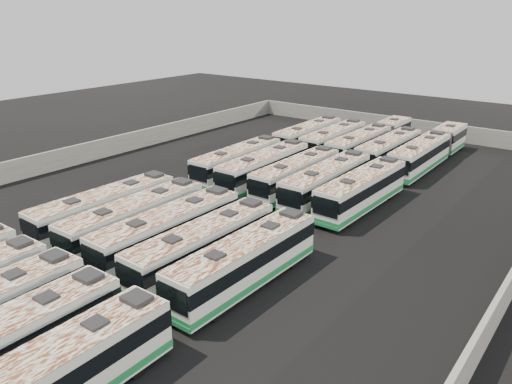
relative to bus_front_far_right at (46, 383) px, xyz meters
name	(u,v)px	position (x,y,z in m)	size (l,w,h in m)	color
ground	(229,211)	(-8.85, 22.08, -1.73)	(140.00, 140.00, 0.00)	black
perimeter_wall	(229,199)	(-8.85, 22.08, -0.63)	(45.20, 73.20, 2.20)	slate
bus_front_far_right	(46,383)	(0.00, 0.00, 0.00)	(2.70, 12.05, 3.39)	silver
bus_midfront_far_left	(105,209)	(-13.94, 13.30, 0.02)	(2.86, 12.20, 3.42)	silver
bus_midfront_left	(135,219)	(-10.55, 13.41, 0.02)	(2.79, 12.20, 3.43)	silver
bus_midfront_center	(168,231)	(-7.08, 13.52, 0.03)	(2.70, 12.25, 3.45)	silver
bus_midfront_right	(203,246)	(-3.57, 13.31, 0.00)	(2.74, 12.03, 3.38)	silver
bus_midfront_far_right	(245,261)	(-0.09, 13.34, 0.00)	(2.68, 12.08, 3.40)	silver
bus_midback_far_left	(238,162)	(-13.95, 29.50, 0.00)	(2.80, 12.04, 3.38)	silver
bus_midback_left	(264,168)	(-10.48, 29.37, 0.03)	(2.83, 12.28, 3.45)	silver
bus_midback_center	(296,175)	(-6.93, 29.61, -0.03)	(2.50, 11.83, 3.33)	silver
bus_midback_right	(326,182)	(-3.54, 29.37, 0.03)	(2.68, 12.27, 3.45)	silver
bus_midback_far_right	(362,190)	(-0.12, 29.43, 0.02)	(2.80, 12.19, 3.42)	silver
bus_back_far_left	(308,136)	(-13.97, 43.04, 0.00)	(2.70, 12.03, 3.38)	silver
bus_back_left	(334,140)	(-10.48, 43.12, -0.01)	(2.73, 12.01, 3.37)	silver
bus_back_center	(371,140)	(-7.07, 46.03, -0.04)	(2.57, 18.30, 3.32)	silver
bus_back_right	(389,150)	(-3.46, 42.88, 0.00)	(2.62, 12.04, 3.39)	silver
bus_back_far_right	(430,149)	(-0.03, 46.10, 0.00)	(2.69, 18.74, 3.40)	silver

